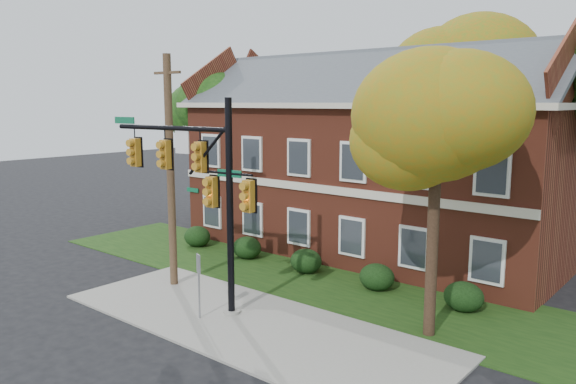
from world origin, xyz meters
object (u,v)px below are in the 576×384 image
Objects in this scene: hedge_far_left at (197,236)px; hedge_right at (377,277)px; hedge_left at (247,248)px; sign_post at (199,276)px; apartment_building at (372,149)px; tree_left_rear at (217,112)px; hedge_center at (306,261)px; tree_near_right at (443,123)px; tree_far_rear at (467,74)px; hedge_far_right at (464,297)px; traffic_signal at (200,180)px; utility_pole at (170,172)px.

hedge_right is (10.50, 0.00, 0.00)m from hedge_far_left.
sign_post reaches higher than hedge_left.
hedge_right is 7.21m from sign_post.
tree_left_rear is (-9.73, -1.12, 1.69)m from apartment_building.
hedge_center is at bearing -90.00° from apartment_building.
hedge_left is (-3.50, -5.25, -4.46)m from apartment_building.
tree_near_right is (14.22, -2.83, 6.14)m from hedge_far_left.
hedge_far_left is at bearing 180.00° from hedge_center.
hedge_left is 7.00m from hedge_right.
hedge_left is 0.16× the size of tree_left_rear.
tree_far_rear is at bearing 38.97° from tree_left_rear.
apartment_building is 9.82m from hedge_far_left.
apartment_building is 13.43× the size of hedge_far_right.
hedge_far_right is 0.16× the size of tree_near_right.
hedge_far_left is 10.50m from hedge_right.
traffic_signal is (-7.32, -5.60, 4.08)m from hedge_far_right.
tree_left_rear is 0.98× the size of utility_pole.
hedge_center and hedge_far_right have the same top height.
utility_pole is at bearing 155.93° from traffic_signal.
hedge_left is (3.50, 0.00, 0.00)m from hedge_far_left.
tree_near_right reaches higher than hedge_center.
hedge_center is 6.57m from sign_post.
utility_pole is at bearing -103.81° from tree_far_rear.
sign_post is at bearing -87.56° from apartment_building.
tree_far_rear is at bearing 113.37° from hedge_far_right.
hedge_far_left is 0.19× the size of traffic_signal.
traffic_signal reaches higher than hedge_right.
hedge_center is at bearing 118.74° from sign_post.
tree_left_rear is at bearing 156.96° from hedge_center.
hedge_center is 1.00× the size of hedge_far_right.
utility_pole is at bearing -144.27° from hedge_right.
utility_pole is at bearing -49.83° from hedge_far_left.
hedge_center is 15.57m from tree_far_rear.
tree_near_right is at bearing -21.42° from hedge_center.
tree_left_rear is 15.60m from sign_post.
hedge_right is at bearing -17.37° from tree_left_rear.
hedge_center is at bearing 0.00° from hedge_far_left.
utility_pole reaches higher than hedge_far_left.
hedge_far_left is 7.00m from hedge_center.
apartment_building reaches higher than tree_near_right.
hedge_left is 3.50m from hedge_center.
tree_near_right is (0.22, -2.83, 6.14)m from hedge_far_right.
tree_far_rear is (4.84, 13.09, 8.32)m from hedge_left.
traffic_signal reaches higher than hedge_left.
traffic_signal is 2.86m from utility_pole.
hedge_far_left is at bearing 180.00° from hedge_far_right.
hedge_right is 0.12× the size of tree_far_rear.
hedge_center is at bearing 80.99° from traffic_signal.
apartment_building is 2.19× the size of tree_near_right.
hedge_right is 9.02m from utility_pole.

